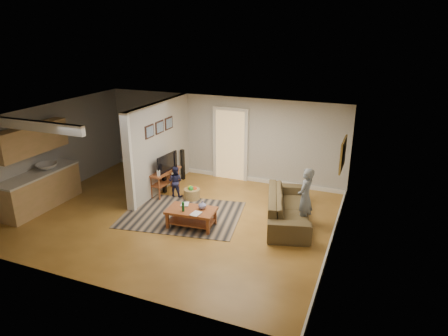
{
  "coord_description": "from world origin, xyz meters",
  "views": [
    {
      "loc": [
        4.42,
        -7.74,
        4.41
      ],
      "look_at": [
        0.93,
        0.87,
        1.1
      ],
      "focal_mm": 32.0,
      "sensor_mm": 36.0,
      "label": 1
    }
  ],
  "objects": [
    {
      "name": "room_shell",
      "position": [
        -1.07,
        0.43,
        1.46
      ],
      "size": [
        7.54,
        6.02,
        2.52
      ],
      "color": "#A3A19C",
      "rests_on": "ground"
    },
    {
      "name": "speaker_right",
      "position": [
        -1.0,
        2.32,
        0.47
      ],
      "size": [
        0.12,
        0.12,
        0.94
      ],
      "primitive_type": "cube",
      "rotation": [
        0.0,
        0.0,
        -0.29
      ],
      "color": "black",
      "rests_on": "ground"
    },
    {
      "name": "area_rug",
      "position": [
        0.11,
        0.14,
        0.01
      ],
      "size": [
        3.16,
        2.53,
        0.01
      ],
      "primitive_type": "cube",
      "rotation": [
        0.0,
        0.0,
        0.17
      ],
      "color": "black",
      "rests_on": "ground"
    },
    {
      "name": "child",
      "position": [
        3.0,
        0.73,
        0.0
      ],
      "size": [
        0.44,
        0.57,
        1.41
      ],
      "primitive_type": "imported",
      "rotation": [
        0.0,
        0.0,
        -1.78
      ],
      "color": "gray",
      "rests_on": "ground"
    },
    {
      "name": "tv_console",
      "position": [
        -0.94,
        1.16,
        0.61
      ],
      "size": [
        0.5,
        1.1,
        0.91
      ],
      "rotation": [
        0.0,
        0.0,
        -0.1
      ],
      "color": "brown",
      "rests_on": "ground"
    },
    {
      "name": "coffee_table",
      "position": [
        0.61,
        -0.31,
        0.34
      ],
      "size": [
        1.17,
        0.75,
        0.66
      ],
      "rotation": [
        0.0,
        0.0,
        0.09
      ],
      "color": "brown",
      "rests_on": "ground"
    },
    {
      "name": "ground",
      "position": [
        0.0,
        0.0,
        0.0
      ],
      "size": [
        7.5,
        7.5,
        0.0
      ],
      "primitive_type": "plane",
      "color": "brown",
      "rests_on": "ground"
    },
    {
      "name": "toddler",
      "position": [
        -0.6,
        1.12,
        0.0
      ],
      "size": [
        0.43,
        0.34,
        0.85
      ],
      "primitive_type": "imported",
      "rotation": [
        0.0,
        0.0,
        3.19
      ],
      "color": "#202244",
      "rests_on": "ground"
    },
    {
      "name": "toy_basket",
      "position": [
        -0.09,
        1.1,
        0.16
      ],
      "size": [
        0.43,
        0.43,
        0.39
      ],
      "color": "olive",
      "rests_on": "ground"
    },
    {
      "name": "sofa",
      "position": [
        2.6,
        0.8,
        0.0
      ],
      "size": [
        1.54,
        2.57,
        0.7
      ],
      "primitive_type": "imported",
      "rotation": [
        0.0,
        0.0,
        1.83
      ],
      "color": "#4B3C25",
      "rests_on": "ground"
    },
    {
      "name": "speaker_left",
      "position": [
        -1.0,
        1.2,
        0.46
      ],
      "size": [
        0.11,
        0.11,
        0.91
      ],
      "primitive_type": "cube",
      "rotation": [
        0.0,
        0.0,
        -0.2
      ],
      "color": "black",
      "rests_on": "ground"
    }
  ]
}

